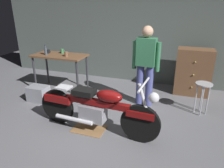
# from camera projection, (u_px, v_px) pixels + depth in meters

# --- Properties ---
(ground_plane) EXTENTS (12.00, 12.00, 0.00)m
(ground_plane) POSITION_uv_depth(u_px,v_px,m) (100.00, 134.00, 3.58)
(ground_plane) COLOR slate
(back_wall) EXTENTS (8.00, 0.12, 3.10)m
(back_wall) POSITION_uv_depth(u_px,v_px,m) (140.00, 24.00, 5.48)
(back_wall) COLOR #56605B
(back_wall) RESTS_ON ground_plane
(workbench) EXTENTS (1.30, 0.64, 0.90)m
(workbench) POSITION_uv_depth(u_px,v_px,m) (60.00, 59.00, 5.13)
(workbench) COLOR brown
(workbench) RESTS_ON ground_plane
(motorcycle) EXTENTS (2.19, 0.60, 1.00)m
(motorcycle) POSITION_uv_depth(u_px,v_px,m) (96.00, 108.00, 3.51)
(motorcycle) COLOR black
(motorcycle) RESTS_ON ground_plane
(person_standing) EXTENTS (0.57, 0.25, 1.67)m
(person_standing) POSITION_uv_depth(u_px,v_px,m) (146.00, 63.00, 4.29)
(person_standing) COLOR #494F92
(person_standing) RESTS_ON ground_plane
(shop_stool) EXTENTS (0.32, 0.32, 0.64)m
(shop_stool) POSITION_uv_depth(u_px,v_px,m) (203.00, 90.00, 4.08)
(shop_stool) COLOR #B2B2B7
(shop_stool) RESTS_ON ground_plane
(wooden_dresser) EXTENTS (0.80, 0.47, 1.10)m
(wooden_dresser) POSITION_uv_depth(u_px,v_px,m) (193.00, 72.00, 4.96)
(wooden_dresser) COLOR brown
(wooden_dresser) RESTS_ON ground_plane
(drip_tray) EXTENTS (0.56, 0.40, 0.01)m
(drip_tray) POSITION_uv_depth(u_px,v_px,m) (89.00, 129.00, 3.72)
(drip_tray) COLOR olive
(drip_tray) RESTS_ON ground_plane
(storage_bin) EXTENTS (0.44, 0.32, 0.34)m
(storage_bin) POSITION_uv_depth(u_px,v_px,m) (38.00, 93.00, 4.74)
(storage_bin) COLOR gray
(storage_bin) RESTS_ON ground_plane
(mug_green_speckled) EXTENTS (0.11, 0.07, 0.11)m
(mug_green_speckled) POSITION_uv_depth(u_px,v_px,m) (62.00, 51.00, 5.21)
(mug_green_speckled) COLOR #3D7F4C
(mug_green_speckled) RESTS_ON workbench
(mug_black_matte) EXTENTS (0.11, 0.07, 0.09)m
(mug_black_matte) POSITION_uv_depth(u_px,v_px,m) (48.00, 51.00, 5.22)
(mug_black_matte) COLOR black
(mug_black_matte) RESTS_ON workbench
(mug_brown_stoneware) EXTENTS (0.12, 0.08, 0.11)m
(mug_brown_stoneware) POSITION_uv_depth(u_px,v_px,m) (66.00, 54.00, 4.91)
(mug_brown_stoneware) COLOR brown
(mug_brown_stoneware) RESTS_ON workbench
(bottle) EXTENTS (0.06, 0.06, 0.24)m
(bottle) POSITION_uv_depth(u_px,v_px,m) (46.00, 51.00, 5.05)
(bottle) COLOR #3F4C59
(bottle) RESTS_ON workbench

